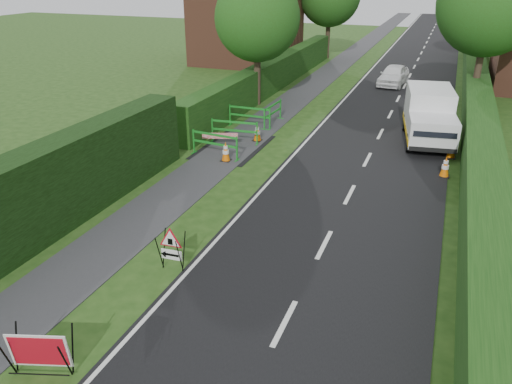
% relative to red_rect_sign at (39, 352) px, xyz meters
% --- Properties ---
extents(ground, '(120.00, 120.00, 0.00)m').
position_rel_red_rect_sign_xyz_m(ground, '(1.24, 1.98, -0.54)').
color(ground, '#1E4012').
rests_on(ground, ground).
extents(road_surface, '(6.00, 90.00, 0.02)m').
position_rel_red_rect_sign_xyz_m(road_surface, '(3.74, 36.98, -0.54)').
color(road_surface, black).
rests_on(road_surface, ground).
extents(footpath, '(2.00, 90.00, 0.02)m').
position_rel_red_rect_sign_xyz_m(footpath, '(-1.76, 36.98, -0.54)').
color(footpath, '#2D2D30').
rests_on(footpath, ground).
extents(hedge_west_far, '(1.00, 24.00, 1.80)m').
position_rel_red_rect_sign_xyz_m(hedge_west_far, '(-3.76, 23.98, -0.54)').
color(hedge_west_far, '#14380F').
rests_on(hedge_west_far, ground).
extents(hedge_east, '(1.20, 50.00, 1.50)m').
position_rel_red_rect_sign_xyz_m(hedge_east, '(7.74, 17.98, -0.54)').
color(hedge_east, '#14380F').
rests_on(hedge_east, ground).
extents(house_west, '(7.50, 7.40, 7.88)m').
position_rel_red_rect_sign_xyz_m(house_west, '(-8.76, 31.98, 2.36)').
color(house_west, brown).
rests_on(house_west, ground).
extents(tree_nw, '(4.40, 4.40, 6.70)m').
position_rel_red_rect_sign_xyz_m(tree_nw, '(-3.36, 19.98, 3.94)').
color(tree_nw, '#2D2116').
rests_on(tree_nw, ground).
extents(tree_ne, '(5.20, 5.20, 7.79)m').
position_rel_red_rect_sign_xyz_m(tree_ne, '(7.64, 23.98, 4.63)').
color(tree_ne, '#2D2116').
rests_on(tree_ne, ground).
extents(tree_fe, '(4.20, 4.20, 6.33)m').
position_rel_red_rect_sign_xyz_m(tree_fe, '(7.64, 39.98, 3.68)').
color(tree_fe, '#2D2116').
rests_on(tree_fe, ground).
extents(red_rect_sign, '(1.25, 0.98, 0.94)m').
position_rel_red_rect_sign_xyz_m(red_rect_sign, '(0.00, 0.00, 0.00)').
color(red_rect_sign, black).
rests_on(red_rect_sign, ground).
extents(triangle_sign, '(0.72, 0.72, 1.00)m').
position_rel_red_rect_sign_xyz_m(triangle_sign, '(0.46, 3.93, 0.16)').
color(triangle_sign, black).
rests_on(triangle_sign, ground).
extents(works_van, '(2.51, 4.94, 2.15)m').
position_rel_red_rect_sign_xyz_m(works_van, '(5.71, 16.82, 0.60)').
color(works_van, silver).
rests_on(works_van, ground).
extents(traffic_cone_0, '(0.38, 0.38, 0.79)m').
position_rel_red_rect_sign_xyz_m(traffic_cone_0, '(6.60, 12.77, -0.15)').
color(traffic_cone_0, black).
rests_on(traffic_cone_0, ground).
extents(traffic_cone_1, '(0.38, 0.38, 0.79)m').
position_rel_red_rect_sign_xyz_m(traffic_cone_1, '(6.78, 14.91, -0.15)').
color(traffic_cone_1, black).
rests_on(traffic_cone_1, ground).
extents(traffic_cone_2, '(0.38, 0.38, 0.79)m').
position_rel_red_rect_sign_xyz_m(traffic_cone_2, '(6.49, 17.77, -0.15)').
color(traffic_cone_2, black).
rests_on(traffic_cone_2, ground).
extents(traffic_cone_3, '(0.38, 0.38, 0.79)m').
position_rel_red_rect_sign_xyz_m(traffic_cone_3, '(-1.39, 11.40, -0.15)').
color(traffic_cone_3, black).
rests_on(traffic_cone_3, ground).
extents(traffic_cone_4, '(0.38, 0.38, 0.79)m').
position_rel_red_rect_sign_xyz_m(traffic_cone_4, '(-1.12, 14.11, -0.15)').
color(traffic_cone_4, black).
rests_on(traffic_cone_4, ground).
extents(ped_barrier_0, '(2.09, 0.59, 1.00)m').
position_rel_red_rect_sign_xyz_m(ped_barrier_0, '(-1.98, 11.66, 0.09)').
color(ped_barrier_0, '#177F1F').
rests_on(ped_barrier_0, ground).
extents(ped_barrier_1, '(2.08, 0.53, 1.00)m').
position_rel_red_rect_sign_xyz_m(ped_barrier_1, '(-1.94, 13.53, 0.09)').
color(ped_barrier_1, '#177F1F').
rests_on(ped_barrier_1, ground).
extents(ped_barrier_2, '(2.06, 0.36, 1.00)m').
position_rel_red_rect_sign_xyz_m(ped_barrier_2, '(-2.17, 15.87, 0.09)').
color(ped_barrier_2, '#177F1F').
rests_on(ped_barrier_2, ground).
extents(ped_barrier_3, '(0.46, 2.08, 1.00)m').
position_rel_red_rect_sign_xyz_m(ped_barrier_3, '(-1.33, 16.73, 0.09)').
color(ped_barrier_3, '#177F1F').
rests_on(ped_barrier_3, ground).
extents(redwhite_plank, '(1.43, 0.52, 0.25)m').
position_rel_red_rect_sign_xyz_m(redwhite_plank, '(-2.34, 12.93, -0.54)').
color(redwhite_plank, red).
rests_on(redwhite_plank, ground).
extents(hatchback_car, '(1.84, 3.81, 1.26)m').
position_rel_red_rect_sign_xyz_m(hatchback_car, '(2.98, 27.60, 0.09)').
color(hatchback_car, white).
rests_on(hatchback_car, ground).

